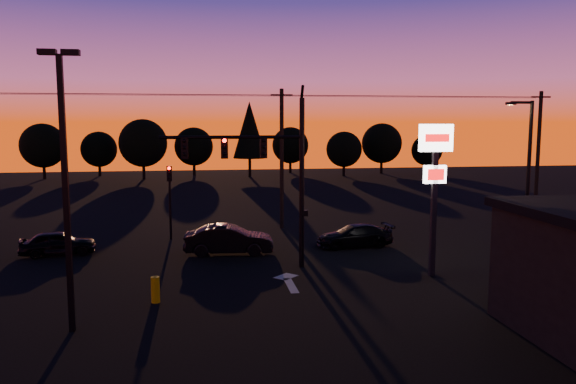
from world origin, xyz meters
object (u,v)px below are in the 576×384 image
Objects in this scene: secondary_signal at (170,191)px; car_right at (355,236)px; traffic_signal_mast at (268,164)px; car_left at (58,243)px; parking_lot_light at (65,173)px; suv_parked at (550,286)px; pylon_sign at (435,167)px; streetlight at (527,169)px; car_mid at (229,240)px; bollard at (155,290)px.

secondary_signal is 1.02× the size of car_right.
traffic_signal_mast is 7.87m from car_right.
car_right is (15.82, -0.46, -0.02)m from car_left.
suv_parked is at bearing 1.39° from parking_lot_light.
pylon_sign is 7.91m from car_right.
streetlight is 16.21m from car_mid.
parking_lot_light is (-2.50, -14.49, 2.41)m from secondary_signal.
car_mid is (5.71, 10.22, -4.51)m from parking_lot_light.
bollard is at bearing 46.10° from parking_lot_light.
traffic_signal_mast is 1.86× the size of car_mid.
car_mid is (8.82, -1.13, 0.12)m from car_left.
car_right is at bearing 164.67° from streetlight.
parking_lot_light is 18.17m from suv_parked.
car_right is at bearing 40.59° from parking_lot_light.
car_mid is (-8.79, 5.72, -4.15)m from pylon_sign.
secondary_signal is 5.74m from car_mid.
car_left is (-10.51, 4.35, -4.30)m from traffic_signal_mast.
car_right is (-8.70, 2.39, -3.80)m from streetlight.
traffic_signal_mast reaches higher than car_left.
car_mid is (-15.70, 1.72, -3.66)m from streetlight.
secondary_signal is 20.72m from suv_parked.
suv_parked reaches higher than bollard.
car_left is at bearing 157.50° from traffic_signal_mast.
secondary_signal reaches higher than bollard.
streetlight is 24.97m from car_left.
traffic_signal_mast is at bearing -121.39° from car_left.
traffic_signal_mast is 7.93m from bollard.
bollard is (-4.90, -4.39, -4.43)m from traffic_signal_mast.
car_mid reaches higher than car_right.
secondary_signal reaches higher than car_left.
car_left is (-5.62, 8.74, 0.14)m from bollard.
car_right is at bearing -100.56° from car_left.
secondary_signal is at bearing 140.23° from pylon_sign.
suv_parked is (17.56, 0.43, -4.66)m from parking_lot_light.
streetlight is at bearing 21.65° from parking_lot_light.
streetlight reaches higher than car_right.
pylon_sign is 1.47× the size of car_mid.
pylon_sign reaches higher than bollard.
traffic_signal_mast is at bearing 41.87° from bollard.
pylon_sign is 8.00m from streetlight.
suv_parked is at bearing -115.51° from streetlight.
car_mid is at bearing 60.80° from parking_lot_light.
parking_lot_light is 2.07× the size of suv_parked.
pylon_sign is 19.37m from car_left.
bollard is 15.21m from suv_parked.
streetlight is 9.79m from car_right.
pylon_sign reaches higher than suv_parked.
car_right is (5.30, 3.89, -4.32)m from traffic_signal_mast.
car_left is 15.82m from car_right.
car_left is 0.88× the size of car_right.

